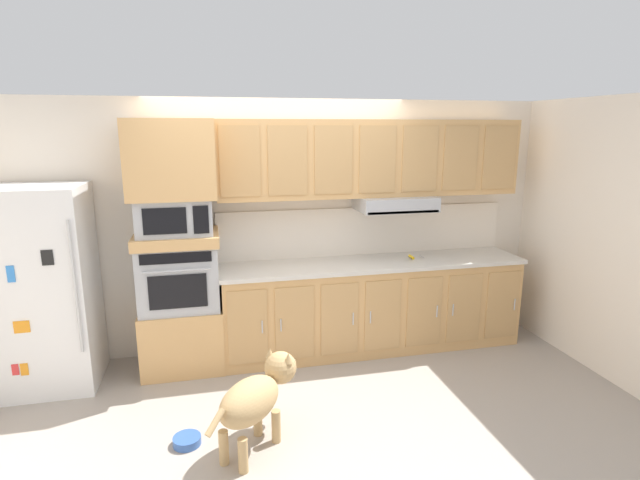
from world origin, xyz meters
The scene contains 16 objects.
ground_plane centered at (0.00, 0.00, 0.00)m, with size 9.60×9.60×0.00m, color #9E9389.
back_kitchen_wall centered at (0.00, 1.11, 1.25)m, with size 6.20×0.12×2.50m, color silver.
side_panel_right centered at (2.80, 0.00, 1.25)m, with size 0.12×7.10×2.50m, color white.
refrigerator centered at (-2.09, 0.68, 0.88)m, with size 0.76×0.73×1.76m.
oven_base_cabinet centered at (-0.99, 0.75, 0.30)m, with size 0.74×0.62×0.60m, color tan.
built_in_oven centered at (-0.99, 0.75, 0.90)m, with size 0.70×0.62×0.60m.
appliance_mid_shelf centered at (-0.99, 0.75, 1.25)m, with size 0.74×0.62×0.10m, color tan.
microwave centered at (-0.99, 0.75, 1.46)m, with size 0.64×0.54×0.32m.
appliance_upper_cabinet centered at (-0.99, 0.75, 1.96)m, with size 0.74×0.62×0.68m, color tan.
lower_cabinet_run centered at (0.89, 0.75, 0.44)m, with size 3.02×0.63×0.88m.
countertop_slab centered at (0.89, 0.75, 0.90)m, with size 3.06×0.64×0.04m, color beige.
backsplash_panel centered at (0.89, 1.04, 1.17)m, with size 3.06×0.02×0.50m, color white.
upper_cabinet_with_hood centered at (0.90, 0.87, 1.90)m, with size 3.02×0.48×0.88m.
screwdriver centered at (1.31, 0.77, 0.93)m, with size 0.13×0.12×0.03m.
dog centered at (-0.43, -0.64, 0.40)m, with size 0.73×0.77×0.62m.
dog_food_bowl centered at (-0.93, -0.51, 0.03)m, with size 0.20×0.20×0.06m.
Camera 1 is at (-0.71, -3.78, 2.23)m, focal length 27.74 mm.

